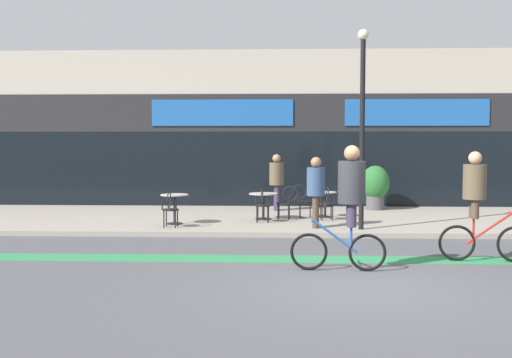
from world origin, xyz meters
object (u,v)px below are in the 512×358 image
bistro_table_0 (175,203)px  cafe_chair_1_near (262,203)px  bistro_table_1 (263,200)px  lamp_post (362,114)px  cyclist_0 (478,199)px  pedestrian_near_end (316,186)px  cafe_chair_1_side (287,200)px  cyclist_1 (349,196)px  planter_pot (375,186)px  bistro_table_2 (325,199)px  cafe_chair_2_side (302,199)px  cafe_chair_2_near (327,201)px  pedestrian_far_end (277,177)px  cafe_chair_0_near (170,207)px

bistro_table_0 → cafe_chair_1_near: 2.25m
bistro_table_1 → lamp_post: size_ratio=0.16×
cafe_chair_1_near → lamp_post: lamp_post is taller
cyclist_0 → lamp_post: bearing=123.5°
bistro_table_1 → pedestrian_near_end: (1.32, -1.47, 0.52)m
cafe_chair_1_side → cyclist_1: size_ratio=0.41×
planter_pot → cyclist_0: bearing=-84.0°
bistro_table_2 → cafe_chair_2_side: size_ratio=0.78×
cafe_chair_2_near → lamp_post: (0.69, -1.55, 2.24)m
cafe_chair_2_side → lamp_post: bearing=-55.7°
bistro_table_1 → cyclist_1: (1.62, -5.71, 0.68)m
pedestrian_far_end → bistro_table_2: bearing=122.6°
cafe_chair_2_near → cyclist_1: cyclist_1 is taller
bistro_table_2 → cafe_chair_1_near: 2.03m
cafe_chair_1_near → cyclist_0: 5.89m
lamp_post → cafe_chair_1_near: bearing=156.0°
bistro_table_0 → bistro_table_1: bearing=23.9°
pedestrian_near_end → pedestrian_far_end: size_ratio=1.01×
lamp_post → cyclist_1: size_ratio=2.18×
lamp_post → pedestrian_far_end: bearing=118.7°
pedestrian_near_end → pedestrian_far_end: 3.63m
cafe_chair_0_near → pedestrian_far_end: 4.49m
planter_pot → bistro_table_0: bearing=-149.2°
bistro_table_2 → bistro_table_0: bearing=-159.4°
bistro_table_2 → lamp_post: 3.22m
pedestrian_near_end → cafe_chair_2_side: bearing=-74.7°
lamp_post → pedestrian_far_end: (-2.04, 3.72, -1.75)m
bistro_table_1 → cafe_chair_2_side: size_ratio=0.86×
pedestrian_far_end → bistro_table_1: bearing=71.7°
planter_pot → cyclist_0: 7.19m
cafe_chair_1_side → cafe_chair_2_near: size_ratio=1.00×
pedestrian_near_end → lamp_post: bearing=176.7°
cafe_chair_0_near → cyclist_1: 5.66m
cyclist_1 → pedestrian_far_end: 7.84m
cafe_chair_1_side → lamp_post: size_ratio=0.19×
cyclist_0 → cafe_chair_1_side: bearing=130.6°
cafe_chair_1_near → pedestrian_near_end: (1.32, -0.85, 0.51)m
bistro_table_0 → cafe_chair_0_near: 0.63m
cafe_chair_2_side → planter_pot: 2.96m
cyclist_1 → cafe_chair_0_near: bearing=-44.2°
cafe_chair_0_near → lamp_post: lamp_post is taller
cafe_chair_0_near → pedestrian_far_end: size_ratio=0.53×
cyclist_0 → pedestrian_far_end: cyclist_0 is taller
bistro_table_2 → cyclist_0: 5.84m
cafe_chair_1_near → cafe_chair_2_near: same height
bistro_table_0 → cyclist_1: bearing=-50.8°
cafe_chair_1_near → cyclist_0: cyclist_0 is taller
cafe_chair_1_near → pedestrian_far_end: bearing=-4.1°
bistro_table_1 → lamp_post: 3.69m
bistro_table_1 → pedestrian_far_end: pedestrian_far_end is taller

